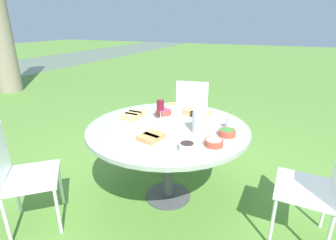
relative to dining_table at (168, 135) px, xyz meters
name	(u,v)px	position (x,y,z in m)	size (l,w,h in m)	color
ground_plane	(168,196)	(0.00, 0.00, -0.67)	(40.00, 40.00, 0.00)	#5B8C38
dining_table	(168,135)	(0.00, 0.00, 0.00)	(1.46, 1.46, 0.76)	#4C4C51
chair_near_left	(18,171)	(-0.83, 0.95, -0.15)	(0.61, 0.61, 0.89)	white
chair_near_right	(319,183)	(-0.07, -1.25, -0.15)	(0.46, 0.44, 0.89)	white
chair_far_back	(190,110)	(1.21, 0.19, -0.15)	(0.48, 0.50, 0.89)	white
water_pitcher	(199,121)	(-0.01, -0.29, 0.19)	(0.13, 0.12, 0.20)	silver
wine_glass	(160,106)	(0.12, 0.13, 0.23)	(0.07, 0.07, 0.20)	silver
platter_bread_main	(149,140)	(-0.37, 0.00, 0.11)	(0.39, 0.32, 0.06)	white
platter_charcuterie	(133,116)	(0.04, 0.38, 0.12)	(0.33, 0.23, 0.07)	white
platter_sandwich_side	(198,115)	(0.32, -0.18, 0.12)	(0.35, 0.45, 0.08)	white
bowl_fries	(172,105)	(0.53, 0.18, 0.11)	(0.13, 0.13, 0.04)	white
bowl_salad	(227,132)	(0.00, -0.53, 0.11)	(0.14, 0.14, 0.05)	#B74733
bowl_olives	(187,146)	(-0.38, -0.32, 0.12)	(0.12, 0.12, 0.06)	beige
bowl_dip_red	(163,112)	(0.29, 0.18, 0.11)	(0.16, 0.16, 0.04)	#B74733
bowl_dip_cream	(214,142)	(-0.23, -0.48, 0.11)	(0.14, 0.14, 0.05)	#B74733
cup_water_near	(229,123)	(0.16, -0.52, 0.14)	(0.06, 0.06, 0.11)	silver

